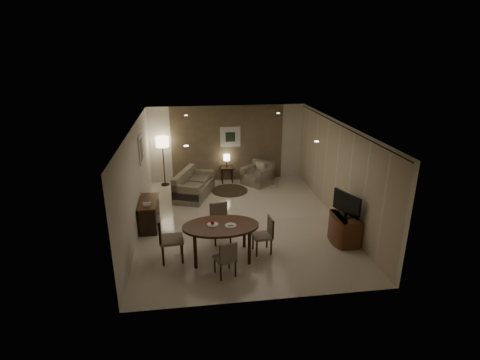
{
  "coord_description": "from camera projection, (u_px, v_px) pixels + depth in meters",
  "views": [
    {
      "loc": [
        -1.31,
        -9.39,
        4.65
      ],
      "look_at": [
        0.0,
        0.2,
        1.15
      ],
      "focal_mm": 28.0,
      "sensor_mm": 36.0,
      "label": 1
    }
  ],
  "objects": [
    {
      "name": "curtain_rod",
      "position": [
        341.0,
        125.0,
        9.94
      ],
      "size": [
        0.03,
        6.8,
        0.03
      ],
      "primitive_type": "cylinder",
      "rotation": [
        1.57,
        0.0,
        0.0
      ],
      "color": "black",
      "rests_on": "wall_right"
    },
    {
      "name": "armchair",
      "position": [
        257.0,
        174.0,
        13.15
      ],
      "size": [
        1.21,
        1.22,
        0.79
      ],
      "primitive_type": null,
      "rotation": [
        0.0,
        0.0,
        -0.88
      ],
      "color": "gray",
      "rests_on": "floor"
    },
    {
      "name": "sofa",
      "position": [
        194.0,
        184.0,
        12.1
      ],
      "size": [
        1.94,
        1.42,
        0.82
      ],
      "primitive_type": null,
      "rotation": [
        0.0,
        0.0,
        1.22
      ],
      "color": "gray",
      "rests_on": "floor"
    },
    {
      "name": "dining_table",
      "position": [
        221.0,
        241.0,
        8.58
      ],
      "size": [
        1.74,
        1.09,
        0.82
      ],
      "primitive_type": null,
      "color": "#4F2819",
      "rests_on": "floor"
    },
    {
      "name": "round_rug",
      "position": [
        230.0,
        190.0,
        12.68
      ],
      "size": [
        1.23,
        1.23,
        0.01
      ],
      "primitive_type": "cylinder",
      "color": "#3A3120",
      "rests_on": "floor"
    },
    {
      "name": "tv_cabinet",
      "position": [
        345.0,
        229.0,
        9.29
      ],
      "size": [
        0.48,
        0.9,
        0.7
      ],
      "primitive_type": null,
      "color": "brown",
      "rests_on": "floor"
    },
    {
      "name": "console_desk",
      "position": [
        149.0,
        214.0,
        10.05
      ],
      "size": [
        0.48,
        1.2,
        0.75
      ],
      "primitive_type": null,
      "color": "#4F2819",
      "rests_on": "floor"
    },
    {
      "name": "art_back_canvas",
      "position": [
        230.0,
        137.0,
        13.18
      ],
      "size": [
        0.34,
        0.01,
        0.34
      ],
      "primitive_type": "cube",
      "color": "black",
      "rests_on": "wall_back"
    },
    {
      "name": "downlight_nr",
      "position": [
        317.0,
        141.0,
        8.09
      ],
      "size": [
        0.1,
        0.1,
        0.01
      ],
      "primitive_type": "cylinder",
      "color": "white",
      "rests_on": "ceiling"
    },
    {
      "name": "telephone",
      "position": [
        147.0,
        204.0,
        9.63
      ],
      "size": [
        0.2,
        0.14,
        0.09
      ],
      "primitive_type": null,
      "color": "white",
      "rests_on": "console_desk"
    },
    {
      "name": "plate_a",
      "position": [
        213.0,
        225.0,
        8.46
      ],
      "size": [
        0.26,
        0.26,
        0.02
      ],
      "primitive_type": "cylinder",
      "color": "white",
      "rests_on": "dining_table"
    },
    {
      "name": "chair_far",
      "position": [
        221.0,
        224.0,
        9.25
      ],
      "size": [
        0.53,
        0.53,
        0.96
      ],
      "primitive_type": null,
      "rotation": [
        0.0,
        0.0,
        0.16
      ],
      "color": "gray",
      "rests_on": "floor"
    },
    {
      "name": "plate_b",
      "position": [
        231.0,
        225.0,
        8.42
      ],
      "size": [
        0.26,
        0.26,
        0.02
      ],
      "primitive_type": "cylinder",
      "color": "white",
      "rests_on": "dining_table"
    },
    {
      "name": "art_back_frame",
      "position": [
        230.0,
        137.0,
        13.19
      ],
      "size": [
        0.72,
        0.03,
        0.72
      ],
      "primitive_type": "cube",
      "color": "silver",
      "rests_on": "wall_back"
    },
    {
      "name": "floor_lamp",
      "position": [
        164.0,
        161.0,
        12.9
      ],
      "size": [
        0.44,
        0.44,
        1.73
      ],
      "primitive_type": null,
      "color": "#FFE5B7",
      "rests_on": "floor"
    },
    {
      "name": "room_shell",
      "position": [
        239.0,
        171.0,
        10.41
      ],
      "size": [
        5.5,
        7.0,
        2.7
      ],
      "color": "beige",
      "rests_on": "ground"
    },
    {
      "name": "taupe_accent",
      "position": [
        227.0,
        144.0,
        13.29
      ],
      "size": [
        3.96,
        0.03,
        2.7
      ],
      "primitive_type": "cube",
      "color": "#77674A",
      "rests_on": "wall_back"
    },
    {
      "name": "chair_near",
      "position": [
        225.0,
        258.0,
        7.9
      ],
      "size": [
        0.51,
        0.51,
        0.84
      ],
      "primitive_type": null,
      "rotation": [
        0.0,
        0.0,
        3.45
      ],
      "color": "gray",
      "rests_on": "floor"
    },
    {
      "name": "chair_right",
      "position": [
        262.0,
        235.0,
        8.78
      ],
      "size": [
        0.46,
        0.46,
        0.87
      ],
      "primitive_type": null,
      "rotation": [
        0.0,
        0.0,
        -1.48
      ],
      "color": "gray",
      "rests_on": "floor"
    },
    {
      "name": "fruit_apple",
      "position": [
        213.0,
        222.0,
        8.45
      ],
      "size": [
        0.09,
        0.09,
        0.09
      ],
      "primitive_type": "sphere",
      "color": "red",
      "rests_on": "plate_a"
    },
    {
      "name": "downlight_fr",
      "position": [
        278.0,
        113.0,
        11.44
      ],
      "size": [
        0.1,
        0.1,
        0.01
      ],
      "primitive_type": "cylinder",
      "color": "white",
      "rests_on": "ceiling"
    },
    {
      "name": "table_lamp",
      "position": [
        227.0,
        160.0,
        13.24
      ],
      "size": [
        0.22,
        0.22,
        0.5
      ],
      "primitive_type": null,
      "color": "#FFEAC1",
      "rests_on": "side_table"
    },
    {
      "name": "chair_left",
      "position": [
        172.0,
        239.0,
        8.44
      ],
      "size": [
        0.55,
        0.55,
        1.06
      ],
      "primitive_type": null,
      "rotation": [
        0.0,
        0.0,
        1.65
      ],
      "color": "gray",
      "rests_on": "floor"
    },
    {
      "name": "napkin",
      "position": [
        231.0,
        224.0,
        8.41
      ],
      "size": [
        0.12,
        0.08,
        0.03
      ],
      "primitive_type": "cube",
      "color": "white",
      "rests_on": "plate_b"
    },
    {
      "name": "art_left_frame",
      "position": [
        141.0,
        149.0,
        10.64
      ],
      "size": [
        0.03,
        0.6,
        0.8
      ],
      "primitive_type": "cube",
      "color": "silver",
      "rests_on": "wall_left"
    },
    {
      "name": "curtain_wall",
      "position": [
        336.0,
        172.0,
        10.39
      ],
      "size": [
        0.08,
        6.7,
        2.58
      ],
      "primitive_type": null,
      "color": "beige",
      "rests_on": "wall_right"
    },
    {
      "name": "art_left_canvas",
      "position": [
        141.0,
        149.0,
        10.64
      ],
      "size": [
        0.01,
        0.46,
        0.64
      ],
      "primitive_type": "cube",
      "color": "gray",
      "rests_on": "wall_left"
    },
    {
      "name": "downlight_fl",
      "position": [
        186.0,
        115.0,
        11.09
      ],
      "size": [
        0.1,
        0.1,
        0.01
      ],
      "primitive_type": "cylinder",
      "color": "white",
      "rests_on": "ceiling"
    },
    {
      "name": "side_table",
      "position": [
        227.0,
        174.0,
        13.41
      ],
      "size": [
        0.44,
        0.44,
        0.56
      ],
      "primitive_type": null,
      "color": "black",
      "rests_on": "floor"
    },
    {
      "name": "flat_tv",
      "position": [
        347.0,
        204.0,
        9.06
      ],
      "size": [
        0.36,
        0.85,
        0.6
      ],
      "primitive_type": null,
      "rotation": [
        0.0,
        0.0,
        0.35
      ],
      "color": "black",
      "rests_on": "tv_cabinet"
    },
    {
      "name": "downlight_nl",
      "position": [
        186.0,
        146.0,
        7.73
      ],
      "size": [
        0.1,
        0.1,
        0.01
      ],
      "primitive_type": "cylinder",
      "color": "white",
      "rests_on": "ceiling"
    }
  ]
}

